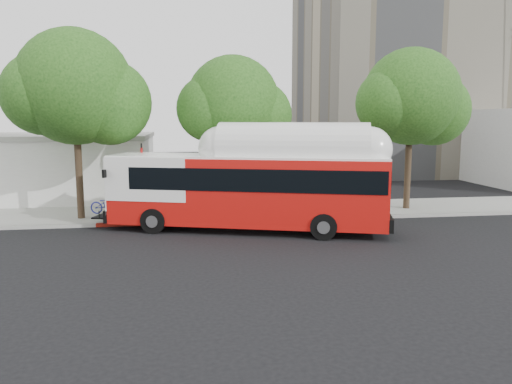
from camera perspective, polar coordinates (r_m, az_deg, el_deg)
The scene contains 10 objects.
ground at distance 21.95m, azimuth 1.61°, elevation -5.48°, with size 120.00×120.00×0.00m, color black.
sidewalk at distance 28.22m, azimuth -0.67°, elevation -2.21°, with size 60.00×5.00×0.15m, color gray.
curb_strip at distance 25.69m, azimuth 0.11°, elevation -3.26°, with size 60.00×0.30×0.15m, color gray.
red_curb_segment at distance 25.43m, azimuth -6.61°, elevation -3.43°, with size 10.00×0.32×0.16m, color maroon.
street_tree_left at distance 27.02m, azimuth -18.97°, elevation 10.79°, with size 6.67×5.80×9.74m.
street_tree_mid at distance 27.23m, azimuth -1.82°, elevation 9.74°, with size 5.75×5.00×8.62m.
street_tree_right at distance 29.90m, azimuth 18.00°, elevation 9.88°, with size 6.21×5.40×9.18m.
low_commercial_bldg at distance 36.61m, azimuth -24.68°, elevation 2.74°, with size 16.20×10.20×4.25m.
transit_bus at distance 23.39m, azimuth -0.80°, elevation 0.15°, with size 13.91×6.54×4.09m.
signal_pole at distance 25.80m, azimuth -12.83°, elevation 1.08°, with size 0.11×0.38×4.04m.
Camera 1 is at (-3.69, -20.99, 5.26)m, focal length 35.00 mm.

